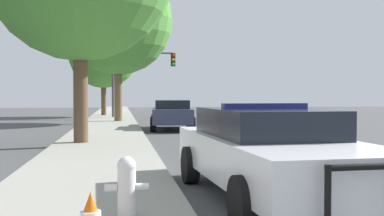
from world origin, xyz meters
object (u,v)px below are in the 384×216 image
tree_sidewalk_mid (118,20)px  car_background_midblock (172,114)px  police_car (269,150)px  tree_sidewalk_far (104,53)px  fire_hydrant (127,184)px  traffic_light (140,69)px

tree_sidewalk_mid → car_background_midblock: bearing=-65.9°
police_car → tree_sidewalk_far: bearing=-86.2°
police_car → fire_hydrant: bearing=25.9°
police_car → tree_sidewalk_mid: size_ratio=0.61×
police_car → traffic_light: (-0.91, 25.87, 2.63)m
traffic_light → tree_sidewalk_far: size_ratio=0.63×
police_car → car_background_midblock: size_ratio=1.16×
fire_hydrant → tree_sidewalk_mid: size_ratio=0.08×
tree_sidewalk_mid → tree_sidewalk_far: 8.43m
car_background_midblock → traffic_light: bearing=100.4°
police_car → tree_sidewalk_mid: (-2.39, 20.75, 5.16)m
police_car → tree_sidewalk_mid: tree_sidewalk_mid is taller
car_background_midblock → tree_sidewalk_mid: 8.02m
traffic_light → tree_sidewalk_mid: bearing=-106.1°
traffic_light → police_car: bearing=-88.0°
car_background_midblock → fire_hydrant: bearing=-93.3°
tree_sidewalk_far → police_car: bearing=-83.2°
traffic_light → tree_sidewalk_far: tree_sidewalk_far is taller
traffic_light → tree_sidewalk_mid: (-1.47, -5.13, 2.53)m
traffic_light → tree_sidewalk_mid: 5.90m
police_car → tree_sidewalk_far: tree_sidewalk_far is taller
police_car → fire_hydrant: police_car is taller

